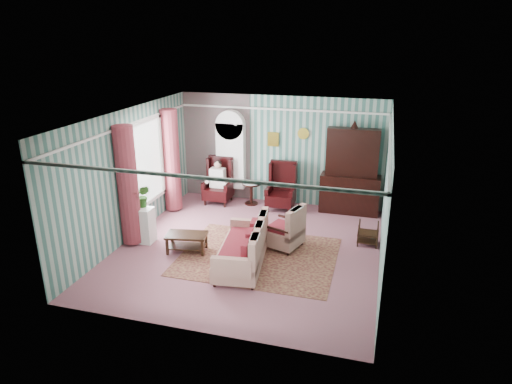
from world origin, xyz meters
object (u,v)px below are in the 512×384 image
(bookcase, at_px, (231,160))
(seated_woman, at_px, (218,182))
(plant_stand, at_px, (141,225))
(nest_table, at_px, (368,233))
(wingback_left, at_px, (218,181))
(sofa, at_px, (241,244))
(dresser_hutch, at_px, (351,169))
(coffee_table, at_px, (187,243))
(round_side_table, at_px, (251,194))
(wingback_right, at_px, (281,187))
(floral_armchair, at_px, (283,224))

(bookcase, bearing_deg, seated_woman, -122.66)
(bookcase, distance_m, plant_stand, 3.39)
(seated_woman, distance_m, nest_table, 4.37)
(wingback_left, bearing_deg, sofa, -62.54)
(dresser_hutch, distance_m, coffee_table, 4.59)
(round_side_table, distance_m, nest_table, 3.60)
(wingback_right, distance_m, nest_table, 2.81)
(plant_stand, xyz_separation_m, coffee_table, (1.17, -0.19, -0.20))
(nest_table, distance_m, floral_armchair, 1.89)
(bookcase, xyz_separation_m, seated_woman, (-0.25, -0.39, -0.53))
(round_side_table, height_order, floral_armchair, floral_armchair)
(wingback_left, relative_size, coffee_table, 1.46)
(nest_table, bearing_deg, wingback_left, 159.15)
(plant_stand, height_order, floral_armchair, floral_armchair)
(sofa, distance_m, floral_armchair, 1.24)
(bookcase, relative_size, plant_stand, 2.80)
(bookcase, distance_m, coffee_table, 3.46)
(seated_woman, height_order, coffee_table, seated_woman)
(floral_armchair, bearing_deg, sofa, 168.03)
(wingback_right, bearing_deg, coffee_table, -115.11)
(round_side_table, relative_size, coffee_table, 0.70)
(wingback_right, height_order, coffee_table, wingback_right)
(plant_stand, bearing_deg, seated_woman, 73.78)
(coffee_table, bearing_deg, seated_woman, 97.19)
(seated_woman, xyz_separation_m, coffee_table, (0.37, -2.94, -0.39))
(nest_table, bearing_deg, bookcase, 153.08)
(dresser_hutch, bearing_deg, bookcase, 177.89)
(plant_stand, xyz_separation_m, sofa, (2.48, -0.49, 0.08))
(coffee_table, bearing_deg, sofa, -12.76)
(dresser_hutch, distance_m, plant_stand, 5.31)
(plant_stand, distance_m, coffee_table, 1.20)
(wingback_right, xyz_separation_m, plant_stand, (-2.55, -2.75, -0.22))
(wingback_right, xyz_separation_m, sofa, (-0.07, -3.24, -0.14))
(bookcase, xyz_separation_m, wingback_right, (1.50, -0.39, -0.50))
(wingback_right, bearing_deg, plant_stand, -132.84)
(coffee_table, bearing_deg, nest_table, 20.63)
(wingback_right, height_order, plant_stand, wingback_right)
(plant_stand, distance_m, sofa, 2.53)
(seated_woman, distance_m, plant_stand, 2.87)
(bookcase, height_order, nest_table, bookcase)
(sofa, relative_size, floral_armchair, 1.79)
(wingback_left, height_order, sofa, wingback_left)
(floral_armchair, xyz_separation_m, coffee_table, (-1.93, -0.77, -0.33))
(nest_table, distance_m, coffee_table, 3.95)
(round_side_table, bearing_deg, floral_armchair, -58.88)
(dresser_hutch, relative_size, seated_woman, 2.00)
(seated_woman, relative_size, plant_stand, 1.47)
(dresser_hutch, distance_m, seated_woman, 3.56)
(seated_woman, relative_size, coffee_table, 1.38)
(wingback_right, distance_m, seated_woman, 1.75)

